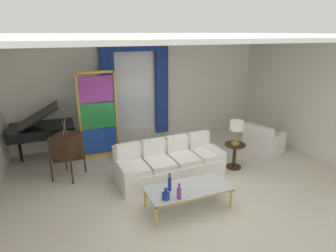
{
  "coord_description": "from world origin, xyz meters",
  "views": [
    {
      "loc": [
        -2.37,
        -4.92,
        3.09
      ],
      "look_at": [
        -0.05,
        0.9,
        1.05
      ],
      "focal_mm": 31.12,
      "sensor_mm": 36.0,
      "label": 1
    }
  ],
  "objects_px": {
    "peacock_figurine": "(125,152)",
    "table_lamp_brass": "(237,126)",
    "coffee_table": "(188,189)",
    "couch_white_long": "(169,163)",
    "bottle_blue_decanter": "(179,192)",
    "bottle_crystal_tall": "(170,183)",
    "grand_piano": "(42,129)",
    "round_side_table": "(235,154)",
    "vintage_tv": "(66,146)",
    "stained_glass_divider": "(99,117)",
    "bottle_amber_squat": "(166,195)",
    "armchair_white": "(263,142)"
  },
  "relations": [
    {
      "from": "couch_white_long",
      "to": "round_side_table",
      "type": "height_order",
      "value": "couch_white_long"
    },
    {
      "from": "vintage_tv",
      "to": "stained_glass_divider",
      "type": "xyz_separation_m",
      "value": [
        0.84,
        0.84,
        0.33
      ]
    },
    {
      "from": "bottle_amber_squat",
      "to": "bottle_blue_decanter",
      "type": "bearing_deg",
      "value": -16.23
    },
    {
      "from": "table_lamp_brass",
      "to": "grand_piano",
      "type": "bearing_deg",
      "value": 151.87
    },
    {
      "from": "bottle_crystal_tall",
      "to": "vintage_tv",
      "type": "height_order",
      "value": "vintage_tv"
    },
    {
      "from": "bottle_blue_decanter",
      "to": "stained_glass_divider",
      "type": "relative_size",
      "value": 0.13
    },
    {
      "from": "round_side_table",
      "to": "table_lamp_brass",
      "type": "relative_size",
      "value": 1.04
    },
    {
      "from": "couch_white_long",
      "to": "armchair_white",
      "type": "bearing_deg",
      "value": 6.26
    },
    {
      "from": "bottle_amber_squat",
      "to": "peacock_figurine",
      "type": "relative_size",
      "value": 0.37
    },
    {
      "from": "coffee_table",
      "to": "stained_glass_divider",
      "type": "xyz_separation_m",
      "value": [
        -1.1,
        2.89,
        0.68
      ]
    },
    {
      "from": "armchair_white",
      "to": "peacock_figurine",
      "type": "height_order",
      "value": "armchair_white"
    },
    {
      "from": "bottle_amber_squat",
      "to": "armchair_white",
      "type": "xyz_separation_m",
      "value": [
        3.46,
        1.79,
        -0.2
      ]
    },
    {
      "from": "couch_white_long",
      "to": "coffee_table",
      "type": "height_order",
      "value": "couch_white_long"
    },
    {
      "from": "couch_white_long",
      "to": "bottle_blue_decanter",
      "type": "height_order",
      "value": "couch_white_long"
    },
    {
      "from": "bottle_blue_decanter",
      "to": "grand_piano",
      "type": "relative_size",
      "value": 0.19
    },
    {
      "from": "couch_white_long",
      "to": "stained_glass_divider",
      "type": "relative_size",
      "value": 1.09
    },
    {
      "from": "couch_white_long",
      "to": "grand_piano",
      "type": "xyz_separation_m",
      "value": [
        -2.58,
        2.04,
        0.5
      ]
    },
    {
      "from": "peacock_figurine",
      "to": "grand_piano",
      "type": "bearing_deg",
      "value": 154.28
    },
    {
      "from": "bottle_blue_decanter",
      "to": "round_side_table",
      "type": "bearing_deg",
      "value": 33.86
    },
    {
      "from": "bottle_blue_decanter",
      "to": "table_lamp_brass",
      "type": "relative_size",
      "value": 0.51
    },
    {
      "from": "couch_white_long",
      "to": "peacock_figurine",
      "type": "bearing_deg",
      "value": 121.67
    },
    {
      "from": "stained_glass_divider",
      "to": "peacock_figurine",
      "type": "xyz_separation_m",
      "value": [
        0.52,
        -0.47,
        -0.84
      ]
    },
    {
      "from": "round_side_table",
      "to": "bottle_amber_squat",
      "type": "bearing_deg",
      "value": -149.93
    },
    {
      "from": "stained_glass_divider",
      "to": "grand_piano",
      "type": "bearing_deg",
      "value": 162.29
    },
    {
      "from": "bottle_blue_decanter",
      "to": "bottle_crystal_tall",
      "type": "relative_size",
      "value": 0.85
    },
    {
      "from": "stained_glass_divider",
      "to": "vintage_tv",
      "type": "bearing_deg",
      "value": -135.1
    },
    {
      "from": "peacock_figurine",
      "to": "table_lamp_brass",
      "type": "distance_m",
      "value": 2.78
    },
    {
      "from": "bottle_crystal_tall",
      "to": "coffee_table",
      "type": "bearing_deg",
      "value": -5.37
    },
    {
      "from": "bottle_crystal_tall",
      "to": "bottle_amber_squat",
      "type": "distance_m",
      "value": 0.3
    },
    {
      "from": "couch_white_long",
      "to": "bottle_blue_decanter",
      "type": "distance_m",
      "value": 1.62
    },
    {
      "from": "couch_white_long",
      "to": "bottle_crystal_tall",
      "type": "distance_m",
      "value": 1.36
    },
    {
      "from": "coffee_table",
      "to": "armchair_white",
      "type": "distance_m",
      "value": 3.35
    },
    {
      "from": "armchair_white",
      "to": "peacock_figurine",
      "type": "relative_size",
      "value": 1.71
    },
    {
      "from": "coffee_table",
      "to": "grand_piano",
      "type": "distance_m",
      "value": 4.15
    },
    {
      "from": "coffee_table",
      "to": "table_lamp_brass",
      "type": "bearing_deg",
      "value": 32.28
    },
    {
      "from": "coffee_table",
      "to": "table_lamp_brass",
      "type": "distance_m",
      "value": 2.14
    },
    {
      "from": "bottle_crystal_tall",
      "to": "bottle_amber_squat",
      "type": "relative_size",
      "value": 1.56
    },
    {
      "from": "armchair_white",
      "to": "couch_white_long",
      "type": "bearing_deg",
      "value": -173.74
    },
    {
      "from": "bottle_blue_decanter",
      "to": "round_side_table",
      "type": "distance_m",
      "value": 2.45
    },
    {
      "from": "bottle_blue_decanter",
      "to": "armchair_white",
      "type": "distance_m",
      "value": 3.74
    },
    {
      "from": "table_lamp_brass",
      "to": "grand_piano",
      "type": "height_order",
      "value": "grand_piano"
    },
    {
      "from": "bottle_amber_squat",
      "to": "peacock_figurine",
      "type": "distance_m",
      "value": 2.64
    },
    {
      "from": "round_side_table",
      "to": "table_lamp_brass",
      "type": "xyz_separation_m",
      "value": [
        0.0,
        0.0,
        0.67
      ]
    },
    {
      "from": "table_lamp_brass",
      "to": "grand_piano",
      "type": "xyz_separation_m",
      "value": [
        -4.17,
        2.23,
        -0.23
      ]
    },
    {
      "from": "bottle_blue_decanter",
      "to": "bottle_crystal_tall",
      "type": "height_order",
      "value": "bottle_crystal_tall"
    },
    {
      "from": "coffee_table",
      "to": "round_side_table",
      "type": "distance_m",
      "value": 2.04
    },
    {
      "from": "armchair_white",
      "to": "table_lamp_brass",
      "type": "distance_m",
      "value": 1.51
    },
    {
      "from": "armchair_white",
      "to": "bottle_blue_decanter",
      "type": "bearing_deg",
      "value": -150.23
    },
    {
      "from": "coffee_table",
      "to": "round_side_table",
      "type": "xyz_separation_m",
      "value": [
        1.73,
        1.09,
        -0.02
      ]
    },
    {
      "from": "stained_glass_divider",
      "to": "bottle_crystal_tall",
      "type": "bearing_deg",
      "value": -75.31
    }
  ]
}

